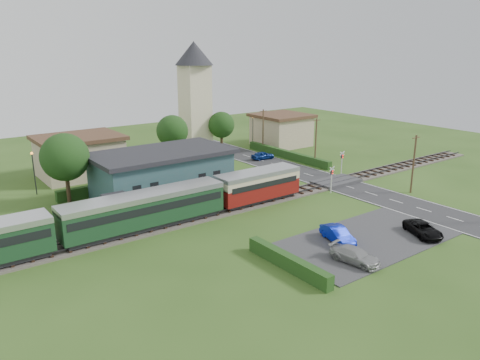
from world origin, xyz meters
TOP-DOWN VIEW (x-y plane):
  - ground at (0.00, 0.00)m, footprint 120.00×120.00m
  - railway_track at (0.00, 2.00)m, footprint 76.00×3.20m
  - road at (10.00, 0.00)m, footprint 6.00×70.00m
  - car_park at (-1.50, -12.00)m, footprint 17.00×9.00m
  - crossing_deck at (10.00, 2.00)m, footprint 6.20×3.40m
  - platform at (-10.00, 5.20)m, footprint 30.00×3.00m
  - equipment_hut at (-18.00, 5.20)m, footprint 2.30×2.30m
  - station_building at (-10.00, 10.99)m, footprint 16.00×9.00m
  - train at (-19.68, 2.00)m, footprint 43.20×2.90m
  - church_tower at (5.00, 28.00)m, footprint 6.00×6.00m
  - house_west at (-15.00, 25.00)m, footprint 10.80×8.80m
  - house_east at (20.00, 24.00)m, footprint 8.80×8.80m
  - hedge_carpark at (-11.00, -12.00)m, footprint 0.80×9.00m
  - hedge_roadside at (14.20, 16.00)m, footprint 0.80×18.00m
  - hedge_station at (-10.00, 15.50)m, footprint 22.00×0.80m
  - tree_a at (-20.00, 14.00)m, footprint 5.20×5.20m
  - tree_b at (-2.00, 23.00)m, footprint 4.60×4.60m
  - tree_c at (8.00, 25.00)m, footprint 4.20×4.20m
  - utility_pole_b at (14.20, -6.00)m, footprint 1.40×0.22m
  - utility_pole_c at (14.20, 10.00)m, footprint 1.40×0.22m
  - utility_pole_d at (14.20, 22.00)m, footprint 1.40×0.22m
  - crossing_signal_near at (6.40, -0.41)m, footprint 0.84×0.28m
  - crossing_signal_far at (13.60, 4.39)m, footprint 0.84×0.28m
  - streetlamp_west at (-22.00, 20.00)m, footprint 0.30×0.30m
  - streetlamp_east at (16.00, 27.00)m, footprint 0.30×0.30m
  - car_on_road at (10.60, 17.61)m, footprint 3.76×1.77m
  - car_park_blue at (-3.96, -10.78)m, footprint 2.59×4.40m
  - car_park_silver at (-6.01, -14.50)m, footprint 2.40×4.53m
  - car_park_dark at (3.50, -14.50)m, footprint 3.70×4.83m
  - pedestrian_near at (-4.57, 4.52)m, footprint 0.65×0.55m
  - pedestrian_far at (-14.78, 4.42)m, footprint 0.73×0.87m

SIDE VIEW (x-z plane):
  - ground at x=0.00m, z-range 0.00..0.00m
  - road at x=10.00m, z-range 0.00..0.05m
  - car_park at x=-1.50m, z-range 0.00..0.08m
  - railway_track at x=0.00m, z-range -0.13..0.36m
  - crossing_deck at x=10.00m, z-range 0.00..0.45m
  - platform at x=-10.00m, z-range 0.00..0.45m
  - hedge_carpark at x=-11.00m, z-range 0.00..1.20m
  - hedge_roadside at x=14.20m, z-range 0.00..1.20m
  - hedge_station at x=-10.00m, z-range 0.00..1.30m
  - car_on_road at x=10.60m, z-range 0.05..1.29m
  - car_park_dark at x=3.50m, z-range 0.08..1.30m
  - car_park_silver at x=-6.01m, z-range 0.08..1.33m
  - car_park_blue at x=-3.96m, z-range 0.08..1.45m
  - pedestrian_near at x=-4.57m, z-range 0.45..1.96m
  - pedestrian_far at x=-14.78m, z-range 0.45..2.05m
  - equipment_hut at x=-18.00m, z-range 0.47..3.02m
  - crossing_signal_near at x=6.40m, z-range 0.50..3.78m
  - crossing_signal_far at x=13.60m, z-range 0.50..3.78m
  - train at x=-19.68m, z-range 0.48..3.88m
  - station_building at x=-10.00m, z-range 0.04..5.34m
  - house_west at x=-15.00m, z-range 0.04..5.54m
  - house_east at x=20.00m, z-range 0.05..5.55m
  - streetlamp_west at x=-22.00m, z-range 0.46..5.62m
  - streetlamp_east at x=16.00m, z-range 0.46..5.62m
  - utility_pole_b at x=14.20m, z-range 0.13..7.13m
  - utility_pole_c at x=14.20m, z-range 0.13..7.13m
  - utility_pole_d at x=14.20m, z-range 0.13..7.13m
  - tree_c at x=8.00m, z-range 1.26..8.04m
  - tree_b at x=-2.00m, z-range 1.35..8.69m
  - tree_a at x=-20.00m, z-range 1.38..9.38m
  - church_tower at x=5.00m, z-range 1.43..19.03m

